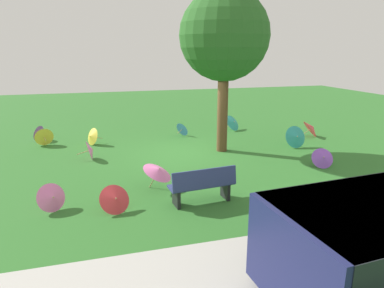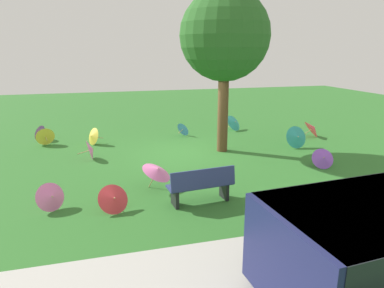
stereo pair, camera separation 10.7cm
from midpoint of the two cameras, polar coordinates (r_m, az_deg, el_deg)
The scene contains 15 objects.
ground at distance 12.23m, azimuth -0.73°, elevation -1.54°, with size 40.00×40.00×0.00m, color #2D6B28.
park_bench at distance 8.16m, azimuth 1.95°, elevation -6.87°, with size 1.64×0.63×0.90m.
shade_tree at distance 12.09m, azimuth 5.75°, elevation 17.41°, with size 3.06×3.06×5.57m.
parasol_pink_0 at distance 8.47m, azimuth -22.12°, elevation -8.18°, with size 0.76×0.67×0.66m.
parasol_yellow_0 at distance 13.79m, azimuth -16.12°, elevation 1.26°, with size 0.73×0.76×0.68m.
parasol_teal_0 at distance 13.41m, azimuth 17.35°, elevation 1.12°, with size 0.87×0.75×0.84m.
parasol_purple_0 at distance 11.40m, azimuth 21.32°, elevation -2.22°, with size 0.78×0.71×0.63m.
parasol_yellow_1 at distance 14.38m, azimuth -23.16°, elevation 1.25°, with size 0.75×0.65×0.71m.
parasol_pink_1 at distance 9.03m, azimuth -5.47°, elevation -4.45°, with size 1.08×1.09×0.75m.
parasol_teal_1 at distance 15.82m, azimuth 7.28°, elevation 3.58°, with size 0.97×0.91×0.72m.
parasol_purple_1 at distance 15.22m, azimuth -24.06°, elevation 1.75°, with size 0.65×0.70×0.65m.
parasol_pink_3 at distance 11.93m, azimuth -16.23°, elevation -0.91°, with size 0.62×0.68×0.68m.
parasol_red_2 at distance 7.99m, azimuth -12.56°, elevation -8.91°, with size 0.83×0.71×0.64m.
parasol_blue_1 at distance 14.70m, azimuth -1.17°, elevation 2.57°, with size 0.62×0.69×0.61m.
parasol_red_4 at distance 15.36m, azimuth 19.70°, elevation 2.50°, with size 0.82×0.95×0.75m.
Camera 2 is at (2.82, 11.36, 3.55)m, focal length 31.94 mm.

